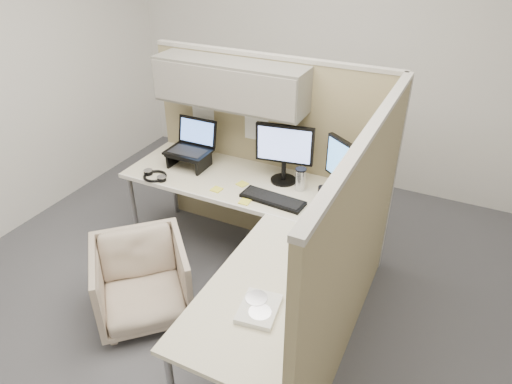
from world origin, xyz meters
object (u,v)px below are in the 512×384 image
at_px(desk, 251,221).
at_px(monitor_left, 284,149).
at_px(office_chair, 141,278).
at_px(keyboard, 273,199).

relative_size(desk, monitor_left, 4.29).
xyz_separation_m(office_chair, keyboard, (0.67, 0.74, 0.42)).
distance_m(office_chair, keyboard, 1.08).
bearing_deg(keyboard, monitor_left, 102.70).
relative_size(desk, keyboard, 4.20).
bearing_deg(monitor_left, office_chair, -130.18).
bearing_deg(keyboard, office_chair, -127.93).
bearing_deg(desk, monitor_left, 89.28).
xyz_separation_m(monitor_left, keyboard, (0.04, -0.30, -0.26)).
bearing_deg(monitor_left, keyboard, -90.65).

